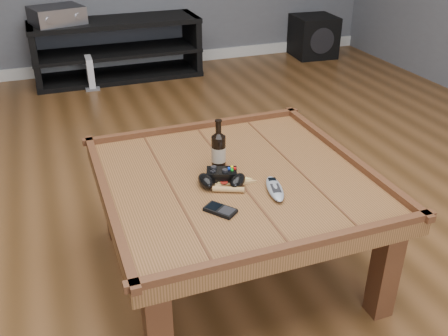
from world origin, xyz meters
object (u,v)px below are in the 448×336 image
object	(u,v)px
media_console	(117,50)
smartphone	(220,210)
coffee_table	(235,190)
beer_bottle	(219,151)
game_controller	(222,178)
av_receiver	(57,15)
game_console	(90,74)
pizza_slice	(229,181)
remote_control	(275,189)
subwoofer	(313,36)

from	to	relation	value
media_console	smartphone	xyz separation A→B (m)	(-0.14, -2.96, 0.21)
coffee_table	smartphone	bearing A→B (deg)	-123.22
beer_bottle	game_controller	size ratio (longest dim) A/B	1.13
smartphone	av_receiver	world-z (taller)	av_receiver
coffee_table	game_console	xyz separation A→B (m)	(-0.27, 2.57, -0.27)
av_receiver	game_console	distance (m)	0.52
beer_bottle	av_receiver	xyz separation A→B (m)	(-0.41, 2.68, 0.03)
beer_bottle	av_receiver	distance (m)	2.71
media_console	smartphone	bearing A→B (deg)	-92.65
coffee_table	game_controller	bearing A→B (deg)	-152.60
av_receiver	game_console	xyz separation A→B (m)	(0.18, -0.18, -0.45)
pizza_slice	remote_control	xyz separation A→B (m)	(0.13, -0.12, 0.01)
smartphone	game_console	bearing A→B (deg)	55.43
pizza_slice	game_console	size ratio (longest dim) A/B	0.94
remote_control	game_console	distance (m)	2.77
coffee_table	remote_control	world-z (taller)	same
subwoofer	av_receiver	bearing A→B (deg)	-174.99
coffee_table	pizza_slice	world-z (taller)	coffee_table
remote_control	subwoofer	distance (m)	3.46
subwoofer	coffee_table	bearing A→B (deg)	-120.36
pizza_slice	subwoofer	world-z (taller)	pizza_slice
pizza_slice	smartphone	bearing A→B (deg)	-95.74
game_console	smartphone	bearing A→B (deg)	-85.80
game_controller	game_console	size ratio (longest dim) A/B	0.73
coffee_table	beer_bottle	xyz separation A→B (m)	(-0.04, 0.07, 0.14)
coffee_table	remote_control	distance (m)	0.19
beer_bottle	pizza_slice	bearing A→B (deg)	-87.46
subwoofer	pizza_slice	bearing A→B (deg)	-120.53
media_console	pizza_slice	distance (m)	2.80
av_receiver	subwoofer	bearing A→B (deg)	-15.34
smartphone	game_console	distance (m)	2.80
coffee_table	game_controller	distance (m)	0.11
beer_bottle	remote_control	bearing A→B (deg)	-58.50
remote_control	pizza_slice	bearing A→B (deg)	152.00
game_controller	pizza_slice	world-z (taller)	game_controller
beer_bottle	av_receiver	bearing A→B (deg)	98.60
media_console	smartphone	size ratio (longest dim) A/B	11.73
beer_bottle	smartphone	world-z (taller)	beer_bottle
subwoofer	smartphone	bearing A→B (deg)	-120.25
game_console	av_receiver	bearing A→B (deg)	136.93
coffee_table	smartphone	distance (m)	0.26
beer_bottle	smartphone	size ratio (longest dim) A/B	1.78
coffee_table	media_console	distance (m)	2.75
coffee_table	beer_bottle	bearing A→B (deg)	123.21
game_controller	smartphone	world-z (taller)	game_controller
game_controller	remote_control	xyz separation A→B (m)	(0.16, -0.12, -0.01)
pizza_slice	game_console	xyz separation A→B (m)	(-0.23, 2.60, -0.34)
media_console	smartphone	world-z (taller)	media_console
media_console	subwoofer	distance (m)	1.92
smartphone	subwoofer	world-z (taller)	smartphone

